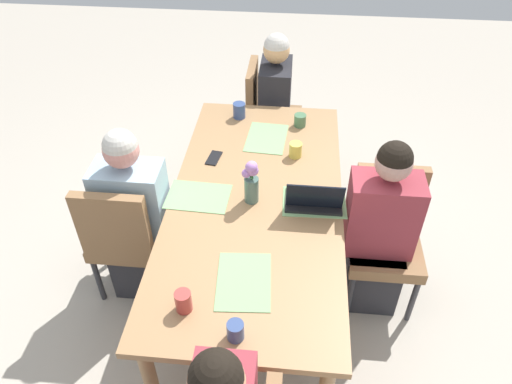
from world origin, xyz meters
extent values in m
plane|color=#B2A899|center=(0.00, 0.00, 0.00)|extent=(10.00, 10.00, 0.00)
cube|color=#9E754C|center=(0.00, 0.00, 0.74)|extent=(2.09, 0.99, 0.04)
cylinder|color=#9E754C|center=(-0.97, -0.42, 0.36)|extent=(0.07, 0.07, 0.72)
cylinder|color=#9E754C|center=(-0.97, 0.42, 0.36)|extent=(0.07, 0.07, 0.72)
cube|color=olive|center=(-1.39, 0.02, 0.41)|extent=(0.44, 0.44, 0.08)
cube|color=olive|center=(-1.39, -0.17, 0.68)|extent=(0.42, 0.06, 0.45)
cylinder|color=#333338|center=(-1.58, 0.21, 0.18)|extent=(0.04, 0.04, 0.37)
cylinder|color=#333338|center=(-1.20, 0.21, 0.18)|extent=(0.04, 0.04, 0.37)
cylinder|color=#333338|center=(-1.58, -0.17, 0.18)|extent=(0.04, 0.04, 0.37)
cylinder|color=#333338|center=(-1.20, -0.17, 0.18)|extent=(0.04, 0.04, 0.37)
cube|color=#2D2D33|center=(-1.33, 0.02, 0.23)|extent=(0.34, 0.36, 0.45)
cube|color=#232328|center=(-1.33, 0.02, 0.70)|extent=(0.40, 0.24, 0.50)
sphere|color=tan|center=(-1.33, 0.02, 1.07)|extent=(0.20, 0.20, 0.20)
sphere|color=beige|center=(-1.33, 0.02, 1.10)|extent=(0.19, 0.19, 0.19)
cube|color=olive|center=(0.03, -0.79, 0.41)|extent=(0.44, 0.44, 0.08)
cube|color=olive|center=(0.22, -0.79, 0.68)|extent=(0.06, 0.42, 0.45)
cylinder|color=#333338|center=(-0.16, -0.98, 0.18)|extent=(0.04, 0.04, 0.37)
cylinder|color=#333338|center=(-0.16, -0.60, 0.18)|extent=(0.04, 0.04, 0.37)
cylinder|color=#333338|center=(0.22, -0.98, 0.18)|extent=(0.04, 0.04, 0.37)
cylinder|color=#333338|center=(0.22, -0.60, 0.18)|extent=(0.04, 0.04, 0.37)
cube|color=#2D2D33|center=(0.03, -0.73, 0.23)|extent=(0.36, 0.34, 0.45)
cube|color=#99B7CC|center=(0.03, -0.73, 0.70)|extent=(0.24, 0.40, 0.50)
sphere|color=tan|center=(0.03, -0.73, 1.07)|extent=(0.20, 0.20, 0.20)
sphere|color=beige|center=(0.03, -0.73, 1.10)|extent=(0.19, 0.19, 0.19)
cube|color=olive|center=(0.01, 0.79, 0.41)|extent=(0.44, 0.44, 0.08)
cube|color=olive|center=(-0.18, 0.79, 0.68)|extent=(0.06, 0.42, 0.45)
cylinder|color=#333338|center=(0.20, 0.98, 0.18)|extent=(0.04, 0.04, 0.37)
cylinder|color=#333338|center=(0.20, 0.60, 0.18)|extent=(0.04, 0.04, 0.37)
cylinder|color=#333338|center=(-0.18, 0.98, 0.18)|extent=(0.04, 0.04, 0.37)
cylinder|color=#333338|center=(-0.18, 0.60, 0.18)|extent=(0.04, 0.04, 0.37)
cube|color=#2D2D33|center=(0.01, 0.73, 0.23)|extent=(0.36, 0.34, 0.45)
cube|color=#93333D|center=(0.01, 0.73, 0.70)|extent=(0.24, 0.40, 0.50)
sphere|color=tan|center=(0.01, 0.73, 1.07)|extent=(0.20, 0.20, 0.20)
sphere|color=black|center=(0.01, 0.73, 1.10)|extent=(0.19, 0.19, 0.19)
sphere|color=#E5946C|center=(1.29, -0.01, 1.07)|extent=(0.20, 0.20, 0.20)
sphere|color=black|center=(1.29, -0.01, 1.10)|extent=(0.19, 0.19, 0.19)
cylinder|color=#4C6B60|center=(0.02, -0.02, 0.83)|extent=(0.08, 0.08, 0.16)
sphere|color=#B27AC6|center=(0.02, -0.02, 1.00)|extent=(0.07, 0.07, 0.07)
cylinder|color=#477A3D|center=(0.02, -0.02, 0.96)|extent=(0.01, 0.01, 0.09)
sphere|color=#B27AC6|center=(0.02, -0.02, 0.97)|extent=(0.06, 0.06, 0.06)
cylinder|color=#477A3D|center=(0.02, -0.02, 0.94)|extent=(0.01, 0.01, 0.06)
sphere|color=#B27AC6|center=(0.01, -0.02, 0.99)|extent=(0.07, 0.07, 0.07)
cylinder|color=#477A3D|center=(0.01, -0.02, 0.95)|extent=(0.01, 0.01, 0.08)
sphere|color=#B27AC6|center=(0.01, -0.03, 0.97)|extent=(0.05, 0.05, 0.05)
cylinder|color=#477A3D|center=(0.01, -0.03, 0.94)|extent=(0.01, 0.01, 0.05)
sphere|color=#B27AC6|center=(0.02, -0.05, 0.95)|extent=(0.05, 0.05, 0.05)
cylinder|color=#477A3D|center=(0.02, -0.05, 0.93)|extent=(0.01, 0.01, 0.04)
cube|color=#7FAD70|center=(-0.62, 0.01, 0.76)|extent=(0.38, 0.28, 0.00)
cube|color=#7FAD70|center=(0.02, -0.34, 0.76)|extent=(0.28, 0.37, 0.00)
cube|color=#7FAD70|center=(0.00, 0.34, 0.76)|extent=(0.27, 0.37, 0.00)
cube|color=#7FAD70|center=(0.61, 0.00, 0.76)|extent=(0.38, 0.28, 0.00)
cube|color=black|center=(0.00, 0.33, 0.77)|extent=(0.22, 0.32, 0.02)
cube|color=black|center=(0.08, 0.33, 0.87)|extent=(0.06, 0.31, 0.19)
cylinder|color=#33477A|center=(0.92, 0.00, 0.80)|extent=(0.08, 0.08, 0.09)
cylinder|color=#AD3D38|center=(0.79, -0.25, 0.81)|extent=(0.08, 0.08, 0.11)
cylinder|color=#47704C|center=(-0.80, 0.23, 0.80)|extent=(0.08, 0.08, 0.09)
cylinder|color=#DBC64C|center=(-0.44, 0.21, 0.80)|extent=(0.08, 0.08, 0.10)
cylinder|color=#33477A|center=(-0.87, -0.20, 0.81)|extent=(0.09, 0.09, 0.11)
cube|color=black|center=(-0.36, -0.31, 0.76)|extent=(0.16, 0.09, 0.01)
camera|label=1|loc=(2.10, 0.20, 2.60)|focal=34.01mm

